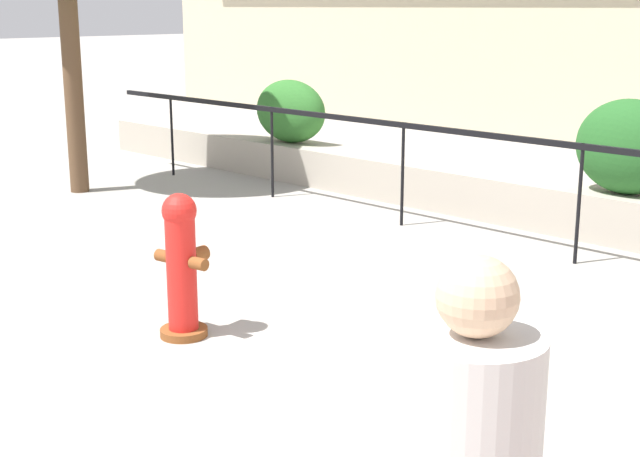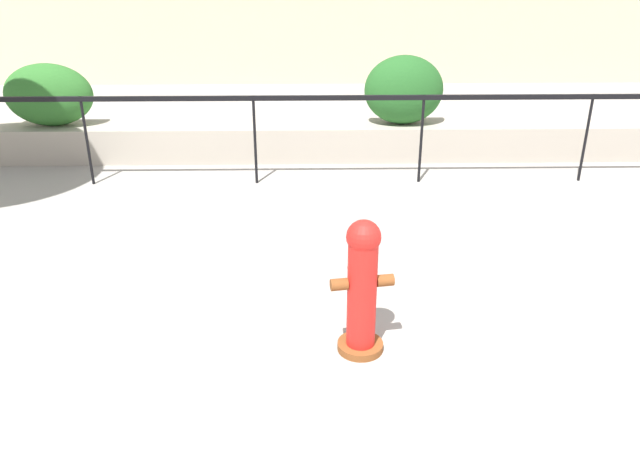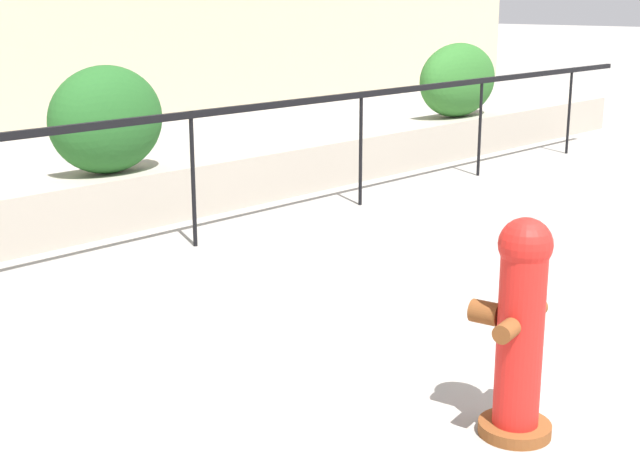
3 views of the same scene
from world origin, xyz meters
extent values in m
cube|color=#ADA393|center=(0.00, 6.00, 0.25)|extent=(18.00, 0.70, 0.50)
cube|color=black|center=(0.00, 4.90, 1.12)|extent=(15.00, 0.05, 0.06)
cylinder|color=black|center=(0.00, 4.90, 0.57)|extent=(0.04, 0.04, 1.15)
cylinder|color=black|center=(2.14, 4.90, 0.57)|extent=(0.04, 0.04, 1.15)
cylinder|color=black|center=(4.29, 4.90, 0.57)|extent=(0.04, 0.04, 1.15)
cylinder|color=black|center=(6.43, 4.90, 0.57)|extent=(0.04, 0.04, 1.15)
ellipsoid|color=#235B23|center=(-0.09, 6.00, 0.99)|extent=(1.13, 0.70, 0.97)
ellipsoid|color=#2D6B28|center=(5.39, 6.00, 0.99)|extent=(1.45, 0.67, 0.98)
cylinder|color=brown|center=(-1.08, 1.12, 0.03)|extent=(0.40, 0.40, 0.06)
cylinder|color=red|center=(-1.08, 1.12, 0.48)|extent=(0.25, 0.25, 0.85)
sphere|color=red|center=(-1.08, 1.12, 0.95)|extent=(0.25, 0.25, 0.25)
cylinder|color=brown|center=(-1.11, 1.30, 0.59)|extent=(0.13, 0.16, 0.11)
cylinder|color=brown|center=(-0.91, 1.15, 0.59)|extent=(0.14, 0.11, 0.09)
cylinder|color=brown|center=(-1.25, 1.09, 0.59)|extent=(0.14, 0.11, 0.09)
camera|label=1|loc=(4.03, -2.56, 2.38)|focal=50.00mm
camera|label=2|loc=(-1.47, -2.88, 2.82)|focal=35.00mm
camera|label=3|loc=(-4.58, -0.90, 2.05)|focal=50.00mm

